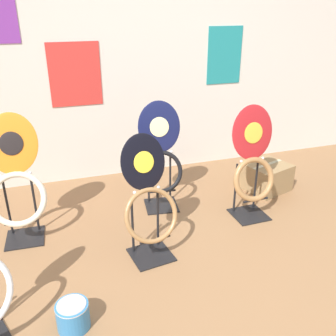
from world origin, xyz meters
The scene contains 7 objects.
wall_back centered at (0.00, 2.40, 1.30)m, with size 8.00×0.07×2.60m.
toilet_seat_display_jazz_black centered at (-0.36, 0.93, 0.42)m, with size 0.41×0.34×0.88m.
toilet_seat_display_crimson_swirl centered at (0.59, 1.19, 0.46)m, with size 0.37×0.29×0.94m.
toilet_seat_display_orange_sun centered at (-1.22, 1.44, 0.43)m, with size 0.42×0.38×0.94m.
toilet_seat_display_navy_moon centered at (-0.07, 1.58, 0.44)m, with size 0.39×0.31×0.93m.
paint_can centered at (-0.94, 0.42, 0.09)m, with size 0.19×0.19×0.16m.
storage_box centered at (0.98, 1.57, 0.13)m, with size 0.47×0.46×0.26m.
Camera 1 is at (-0.93, -1.22, 1.67)m, focal length 40.00 mm.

